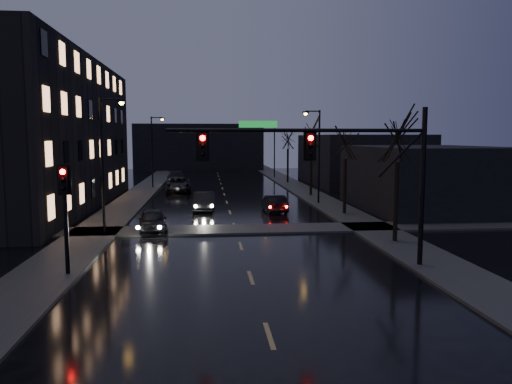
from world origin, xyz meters
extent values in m
plane|color=black|center=(0.00, 0.00, 0.00)|extent=(160.00, 160.00, 0.00)
cube|color=#2D2D2B|center=(-8.50, 35.00, 0.06)|extent=(3.00, 140.00, 0.12)
cube|color=#2D2D2B|center=(8.50, 35.00, 0.06)|extent=(3.00, 140.00, 0.12)
cube|color=#2D2D2B|center=(0.00, 18.50, 0.06)|extent=(40.00, 3.00, 0.12)
cube|color=black|center=(-16.50, 30.00, 6.00)|extent=(12.00, 30.00, 12.00)
cube|color=black|center=(15.50, 26.00, 2.50)|extent=(10.00, 14.00, 5.00)
cube|color=black|center=(17.00, 48.00, 3.00)|extent=(12.00, 18.00, 6.00)
cube|color=black|center=(-3.00, 78.00, 4.00)|extent=(22.00, 10.00, 8.00)
cylinder|color=black|center=(7.60, 9.00, 3.50)|extent=(0.22, 0.22, 7.00)
cylinder|color=black|center=(2.10, 9.00, 6.00)|extent=(11.00, 0.16, 0.16)
cylinder|color=black|center=(6.60, 9.00, 5.00)|extent=(2.05, 0.10, 2.05)
cube|color=#0C591E|center=(0.40, 9.00, 6.25)|extent=(1.60, 0.04, 0.28)
cube|color=black|center=(-1.90, 9.00, 5.35)|extent=(0.35, 0.28, 1.05)
sphere|color=#FF0705|center=(-1.90, 8.84, 5.68)|extent=(0.22, 0.22, 0.22)
cube|color=black|center=(2.60, 9.00, 5.35)|extent=(0.35, 0.28, 1.05)
sphere|color=#FF0705|center=(2.60, 8.84, 5.68)|extent=(0.22, 0.22, 0.22)
cylinder|color=black|center=(-7.50, 9.00, 2.20)|extent=(0.18, 0.18, 4.40)
cube|color=black|center=(-7.50, 9.00, 4.00)|extent=(0.35, 0.28, 1.05)
sphere|color=#FF0705|center=(-7.50, 8.84, 4.33)|extent=(0.22, 0.22, 0.22)
cylinder|color=black|center=(8.40, 14.00, 2.20)|extent=(0.24, 0.24, 4.40)
cylinder|color=black|center=(8.40, 24.00, 2.06)|extent=(0.24, 0.24, 4.12)
cylinder|color=black|center=(8.40, 36.00, 2.34)|extent=(0.24, 0.24, 4.68)
cylinder|color=black|center=(8.40, 50.00, 2.15)|extent=(0.24, 0.24, 4.29)
cylinder|color=black|center=(-7.80, 18.00, 4.00)|extent=(0.16, 0.16, 8.00)
cylinder|color=black|center=(-7.20, 18.00, 7.90)|extent=(1.20, 0.10, 0.10)
cube|color=black|center=(-6.60, 18.00, 7.80)|extent=(0.50, 0.25, 0.15)
sphere|color=orange|center=(-6.60, 18.00, 7.70)|extent=(0.28, 0.28, 0.28)
cylinder|color=black|center=(-7.80, 45.00, 4.00)|extent=(0.16, 0.16, 8.00)
cylinder|color=black|center=(-7.20, 45.00, 7.90)|extent=(1.20, 0.10, 0.10)
cube|color=black|center=(-6.60, 45.00, 7.80)|extent=(0.50, 0.25, 0.15)
sphere|color=orange|center=(-6.60, 45.00, 7.70)|extent=(0.28, 0.28, 0.28)
cylinder|color=black|center=(7.80, 30.00, 4.00)|extent=(0.16, 0.16, 8.00)
cylinder|color=black|center=(7.20, 30.00, 7.90)|extent=(1.20, 0.10, 0.10)
cube|color=black|center=(6.60, 30.00, 7.80)|extent=(0.50, 0.25, 0.15)
sphere|color=orange|center=(6.60, 30.00, 7.70)|extent=(0.28, 0.28, 0.28)
cylinder|color=black|center=(7.80, 58.00, 4.00)|extent=(0.16, 0.16, 8.00)
cylinder|color=black|center=(7.20, 58.00, 7.90)|extent=(1.20, 0.10, 0.10)
cube|color=black|center=(6.60, 58.00, 7.80)|extent=(0.50, 0.25, 0.15)
sphere|color=orange|center=(6.60, 58.00, 7.70)|extent=(0.28, 0.28, 0.28)
imported|color=black|center=(-5.04, 18.62, 0.70)|extent=(2.14, 4.27, 1.40)
imported|color=black|center=(-1.99, 27.16, 0.71)|extent=(1.74, 4.40, 1.42)
imported|color=black|center=(-4.69, 40.83, 0.78)|extent=(2.82, 5.70, 1.55)
imported|color=black|center=(-5.47, 50.42, 0.75)|extent=(2.75, 5.40, 1.50)
imported|color=black|center=(3.40, 25.81, 0.66)|extent=(1.67, 4.10, 1.32)
camera|label=1|loc=(-1.75, -11.77, 5.71)|focal=35.00mm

